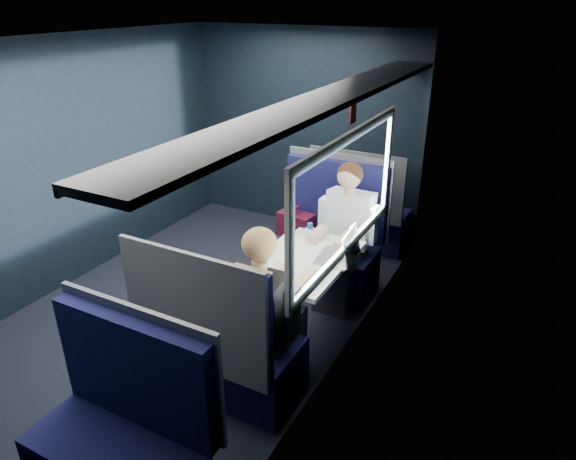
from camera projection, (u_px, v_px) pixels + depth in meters
The scene contains 13 objects.
ground at pixel (202, 305), 4.73m from camera, with size 2.80×4.20×0.01m, color black.
room_shell at pixel (191, 149), 4.10m from camera, with size 3.00×4.40×2.40m.
table at pixel (303, 266), 4.01m from camera, with size 0.62×1.00×0.74m.
seat_bay_near at pixel (325, 245), 4.90m from camera, with size 1.04×0.62×1.26m.
seat_bay_far at pixel (222, 347), 3.49m from camera, with size 1.04×0.62×1.26m.
seat_row_front at pixel (360, 213), 5.64m from camera, with size 1.04×0.51×1.16m.
seat_row_back at pixel (124, 443), 2.76m from camera, with size 1.04×0.51×1.16m.
man at pixel (345, 229), 4.52m from camera, with size 0.53×0.56×1.32m.
woman at pixel (265, 306), 3.39m from camera, with size 0.53×0.56×1.32m.
papers at pixel (294, 257), 3.98m from camera, with size 0.50×0.72×0.01m, color white.
laptop at pixel (343, 252), 3.92m from camera, with size 0.29×0.37×0.26m.
bottle_small at pixel (350, 242), 4.00m from camera, with size 0.07×0.07×0.24m.
cup at pixel (349, 243), 4.11m from camera, with size 0.08×0.08×0.10m, color white.
Camera 1 is at (2.58, -3.17, 2.61)m, focal length 32.00 mm.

